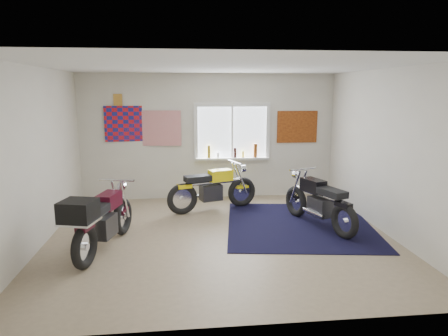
{
  "coord_description": "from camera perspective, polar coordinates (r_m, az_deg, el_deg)",
  "views": [
    {
      "loc": [
        -0.59,
        -6.12,
        2.35
      ],
      "look_at": [
        0.1,
        0.4,
        1.07
      ],
      "focal_mm": 32.0,
      "sensor_mm": 36.0,
      "label": 1
    }
  ],
  "objects": [
    {
      "name": "ground",
      "position": [
        6.58,
        -0.52,
        -9.83
      ],
      "size": [
        5.5,
        5.5,
        0.0
      ],
      "primitive_type": "plane",
      "color": "#9E896B",
      "rests_on": "ground"
    },
    {
      "name": "room_shell",
      "position": [
        6.19,
        -0.54,
        4.5
      ],
      "size": [
        5.5,
        5.5,
        5.5
      ],
      "color": "white",
      "rests_on": "ground"
    },
    {
      "name": "navy_rug",
      "position": [
        7.25,
        10.69,
        -7.96
      ],
      "size": [
        2.83,
        2.92,
        0.01
      ],
      "primitive_type": "cube",
      "rotation": [
        0.0,
        0.0,
        -0.14
      ],
      "color": "black",
      "rests_on": "ground"
    },
    {
      "name": "window_assembly",
      "position": [
        8.71,
        1.16,
        4.62
      ],
      "size": [
        1.66,
        0.17,
        1.26
      ],
      "color": "white",
      "rests_on": "room_shell"
    },
    {
      "name": "oil_bottles",
      "position": [
        8.7,
        1.84,
        2.35
      ],
      "size": [
        1.1,
        0.09,
        0.3
      ],
      "color": "olive",
      "rests_on": "window_assembly"
    },
    {
      "name": "flag_display",
      "position": [
        8.7,
        -14.93,
        9.4
      ],
      "size": [
        1.6,
        0.1,
        1.17
      ],
      "color": "red",
      "rests_on": "room_shell"
    },
    {
      "name": "triumph_poster",
      "position": [
        9.0,
        10.4,
        5.81
      ],
      "size": [
        0.9,
        0.03,
        0.7
      ],
      "primitive_type": "cube",
      "color": "#A54C14",
      "rests_on": "room_shell"
    },
    {
      "name": "yellow_triumph",
      "position": [
        7.88,
        -1.64,
        -3.1
      ],
      "size": [
        1.83,
        0.79,
        0.95
      ],
      "rotation": [
        0.0,
        0.0,
        0.33
      ],
      "color": "black",
      "rests_on": "ground"
    },
    {
      "name": "black_chrome_bike",
      "position": [
        7.13,
        13.4,
        -4.9
      ],
      "size": [
        0.82,
        1.8,
        0.96
      ],
      "rotation": [
        0.0,
        0.0,
        1.92
      ],
      "color": "black",
      "rests_on": "navy_rug"
    },
    {
      "name": "maroon_tourer",
      "position": [
        6.07,
        -17.28,
        -7.11
      ],
      "size": [
        0.84,
        1.91,
        0.98
      ],
      "rotation": [
        0.0,
        0.0,
        1.32
      ],
      "color": "black",
      "rests_on": "ground"
    }
  ]
}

